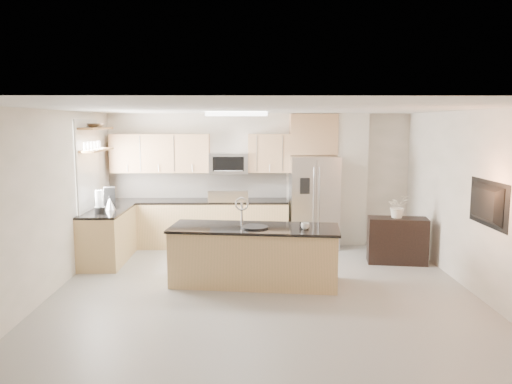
{
  "coord_description": "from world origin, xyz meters",
  "views": [
    {
      "loc": [
        -0.18,
        -6.71,
        2.41
      ],
      "look_at": [
        -0.09,
        1.3,
        1.3
      ],
      "focal_mm": 35.0,
      "sensor_mm": 36.0,
      "label": 1
    }
  ],
  "objects_px": {
    "blender": "(99,204)",
    "television": "(482,204)",
    "cup": "(305,226)",
    "bowl": "(95,125)",
    "island": "(254,255)",
    "coffee_maker": "(109,198)",
    "refrigerator": "(314,202)",
    "credenza": "(397,240)",
    "kettle": "(110,203)",
    "flower_vase": "(398,200)",
    "platter": "(254,227)",
    "microwave": "(229,163)",
    "range": "(229,222)"
  },
  "relations": [
    {
      "from": "refrigerator",
      "to": "coffee_maker",
      "type": "xyz_separation_m",
      "value": [
        -3.75,
        -0.77,
        0.2
      ]
    },
    {
      "from": "platter",
      "to": "blender",
      "type": "bearing_deg",
      "value": 160.25
    },
    {
      "from": "cup",
      "to": "coffee_maker",
      "type": "height_order",
      "value": "coffee_maker"
    },
    {
      "from": "kettle",
      "to": "bowl",
      "type": "bearing_deg",
      "value": 155.68
    },
    {
      "from": "island",
      "to": "coffee_maker",
      "type": "bearing_deg",
      "value": 156.77
    },
    {
      "from": "platter",
      "to": "flower_vase",
      "type": "distance_m",
      "value": 2.74
    },
    {
      "from": "range",
      "to": "television",
      "type": "bearing_deg",
      "value": -41.64
    },
    {
      "from": "blender",
      "to": "flower_vase",
      "type": "relative_size",
      "value": 0.65
    },
    {
      "from": "bowl",
      "to": "island",
      "type": "bearing_deg",
      "value": -26.74
    },
    {
      "from": "cup",
      "to": "coffee_maker",
      "type": "relative_size",
      "value": 0.35
    },
    {
      "from": "cup",
      "to": "bowl",
      "type": "relative_size",
      "value": 0.33
    },
    {
      "from": "island",
      "to": "cup",
      "type": "distance_m",
      "value": 0.91
    },
    {
      "from": "cup",
      "to": "blender",
      "type": "relative_size",
      "value": 0.32
    },
    {
      "from": "blender",
      "to": "flower_vase",
      "type": "xyz_separation_m",
      "value": [
        5.03,
        0.24,
        0.01
      ]
    },
    {
      "from": "range",
      "to": "flower_vase",
      "type": "relative_size",
      "value": 1.88
    },
    {
      "from": "cup",
      "to": "kettle",
      "type": "relative_size",
      "value": 0.53
    },
    {
      "from": "island",
      "to": "television",
      "type": "bearing_deg",
      "value": -7.84
    },
    {
      "from": "microwave",
      "to": "kettle",
      "type": "bearing_deg",
      "value": -150.06
    },
    {
      "from": "microwave",
      "to": "bowl",
      "type": "xyz_separation_m",
      "value": [
        -2.25,
        -1.06,
        0.75
      ]
    },
    {
      "from": "range",
      "to": "bowl",
      "type": "height_order",
      "value": "bowl"
    },
    {
      "from": "refrigerator",
      "to": "credenza",
      "type": "relative_size",
      "value": 1.79
    },
    {
      "from": "platter",
      "to": "refrigerator",
      "type": "bearing_deg",
      "value": 63.33
    },
    {
      "from": "cup",
      "to": "blender",
      "type": "bearing_deg",
      "value": 162.64
    },
    {
      "from": "kettle",
      "to": "bowl",
      "type": "relative_size",
      "value": 0.63
    },
    {
      "from": "range",
      "to": "television",
      "type": "distance_m",
      "value": 4.78
    },
    {
      "from": "coffee_maker",
      "to": "flower_vase",
      "type": "height_order",
      "value": "flower_vase"
    },
    {
      "from": "microwave",
      "to": "coffee_maker",
      "type": "xyz_separation_m",
      "value": [
        -2.09,
        -0.94,
        -0.54
      ]
    },
    {
      "from": "credenza",
      "to": "bowl",
      "type": "relative_size",
      "value": 2.65
    },
    {
      "from": "microwave",
      "to": "blender",
      "type": "relative_size",
      "value": 1.92
    },
    {
      "from": "refrigerator",
      "to": "flower_vase",
      "type": "bearing_deg",
      "value": -42.59
    },
    {
      "from": "range",
      "to": "platter",
      "type": "distance_m",
      "value": 2.47
    },
    {
      "from": "island",
      "to": "coffee_maker",
      "type": "relative_size",
      "value": 7.25
    },
    {
      "from": "blender",
      "to": "television",
      "type": "height_order",
      "value": "television"
    },
    {
      "from": "refrigerator",
      "to": "bowl",
      "type": "xyz_separation_m",
      "value": [
        -3.91,
        -0.89,
        1.49
      ]
    },
    {
      "from": "microwave",
      "to": "coffee_maker",
      "type": "relative_size",
      "value": 2.11
    },
    {
      "from": "island",
      "to": "platter",
      "type": "relative_size",
      "value": 6.41
    },
    {
      "from": "credenza",
      "to": "kettle",
      "type": "xyz_separation_m",
      "value": [
        -4.99,
        0.2,
        0.63
      ]
    },
    {
      "from": "refrigerator",
      "to": "cup",
      "type": "bearing_deg",
      "value": -100.08
    },
    {
      "from": "kettle",
      "to": "flower_vase",
      "type": "height_order",
      "value": "flower_vase"
    },
    {
      "from": "microwave",
      "to": "television",
      "type": "relative_size",
      "value": 0.71
    },
    {
      "from": "refrigerator",
      "to": "television",
      "type": "distance_m",
      "value": 3.62
    },
    {
      "from": "bowl",
      "to": "microwave",
      "type": "bearing_deg",
      "value": 25.32
    },
    {
      "from": "blender",
      "to": "bowl",
      "type": "height_order",
      "value": "bowl"
    },
    {
      "from": "credenza",
      "to": "cup",
      "type": "distance_m",
      "value": 2.21
    },
    {
      "from": "refrigerator",
      "to": "credenza",
      "type": "height_order",
      "value": "refrigerator"
    },
    {
      "from": "microwave",
      "to": "refrigerator",
      "type": "height_order",
      "value": "microwave"
    },
    {
      "from": "island",
      "to": "blender",
      "type": "relative_size",
      "value": 6.61
    },
    {
      "from": "platter",
      "to": "flower_vase",
      "type": "bearing_deg",
      "value": 25.09
    },
    {
      "from": "refrigerator",
      "to": "platter",
      "type": "xyz_separation_m",
      "value": [
        -1.18,
        -2.34,
        -0.01
      ]
    },
    {
      "from": "range",
      "to": "credenza",
      "type": "xyz_separation_m",
      "value": [
        2.97,
        -1.24,
        -0.07
      ]
    }
  ]
}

